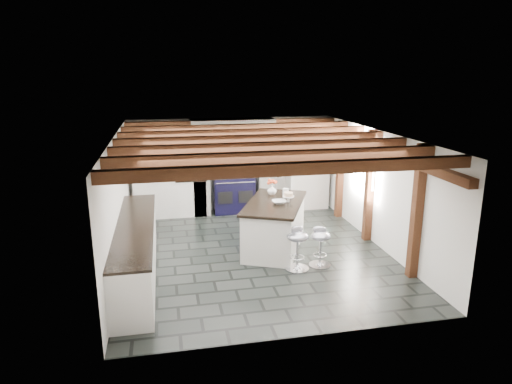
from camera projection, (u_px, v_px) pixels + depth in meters
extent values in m
plane|color=black|center=(255.00, 252.00, 8.91)|extent=(6.00, 6.00, 0.00)
plane|color=white|center=(231.00, 164.00, 11.45)|extent=(5.00, 0.00, 5.00)
plane|color=white|center=(118.00, 203.00, 8.13)|extent=(0.00, 6.00, 6.00)
plane|color=white|center=(378.00, 188.00, 9.10)|extent=(0.00, 6.00, 6.00)
plane|color=white|center=(255.00, 134.00, 8.31)|extent=(6.00, 6.00, 0.00)
cube|color=white|center=(201.00, 176.00, 11.06)|extent=(0.40, 0.60, 1.90)
cube|color=white|center=(265.00, 173.00, 11.37)|extent=(0.40, 0.60, 1.90)
cube|color=#562D18|center=(233.00, 132.00, 10.95)|extent=(2.10, 0.65, 0.18)
cube|color=white|center=(233.00, 126.00, 10.91)|extent=(2.00, 0.60, 0.31)
cube|color=black|center=(235.00, 131.00, 10.63)|extent=(1.00, 0.03, 0.22)
cube|color=silver|center=(235.00, 131.00, 10.61)|extent=(0.90, 0.01, 0.14)
cube|color=white|center=(161.00, 176.00, 10.86)|extent=(1.30, 0.58, 2.00)
cube|color=white|center=(307.00, 169.00, 11.57)|extent=(1.00, 0.58, 2.00)
cube|color=white|center=(136.00, 251.00, 7.80)|extent=(0.60, 3.80, 0.88)
cube|color=black|center=(134.00, 226.00, 7.68)|extent=(0.64, 3.80, 0.04)
cube|color=white|center=(191.00, 197.00, 11.15)|extent=(0.70, 0.60, 0.88)
cube|color=black|center=(190.00, 178.00, 11.03)|extent=(0.74, 0.64, 0.04)
cube|color=#562D18|center=(377.00, 149.00, 8.87)|extent=(0.15, 5.80, 0.14)
plane|color=white|center=(365.00, 163.00, 9.56)|extent=(0.00, 0.90, 0.90)
cube|color=#562D18|center=(295.00, 169.00, 5.88)|extent=(5.00, 0.16, 0.16)
cube|color=#562D18|center=(279.00, 156.00, 6.70)|extent=(5.00, 0.16, 0.16)
cube|color=#562D18|center=(266.00, 147.00, 7.52)|extent=(5.00, 0.16, 0.16)
cube|color=#562D18|center=(255.00, 139.00, 8.33)|extent=(5.00, 0.16, 0.16)
cube|color=#562D18|center=(246.00, 133.00, 9.15)|extent=(5.00, 0.16, 0.16)
cube|color=#562D18|center=(239.00, 128.00, 9.97)|extent=(5.00, 0.16, 0.16)
cube|color=#562D18|center=(233.00, 123.00, 10.79)|extent=(5.00, 0.16, 0.16)
cube|color=#562D18|center=(417.00, 212.00, 7.57)|extent=(0.15, 0.15, 2.30)
cube|color=#562D18|center=(370.00, 186.00, 9.27)|extent=(0.15, 0.15, 2.30)
cube|color=#562D18|center=(340.00, 170.00, 10.78)|extent=(0.15, 0.15, 2.30)
cylinder|color=black|center=(279.00, 154.00, 8.45)|extent=(0.01, 0.01, 0.56)
cylinder|color=white|center=(279.00, 171.00, 8.53)|extent=(0.09, 0.09, 0.22)
cylinder|color=black|center=(278.00, 151.00, 8.74)|extent=(0.01, 0.01, 0.56)
cylinder|color=white|center=(278.00, 168.00, 8.83)|extent=(0.09, 0.09, 0.22)
cylinder|color=black|center=(277.00, 149.00, 9.03)|extent=(0.01, 0.01, 0.56)
cylinder|color=white|center=(276.00, 165.00, 9.12)|extent=(0.09, 0.09, 0.22)
cube|color=black|center=(234.00, 194.00, 11.33)|extent=(1.00, 0.60, 0.90)
ellipsoid|color=silver|center=(223.00, 176.00, 11.15)|extent=(0.28, 0.28, 0.11)
ellipsoid|color=silver|center=(243.00, 175.00, 11.25)|extent=(0.28, 0.28, 0.11)
cylinder|color=silver|center=(235.00, 183.00, 10.93)|extent=(0.95, 0.03, 0.03)
cube|color=black|center=(225.00, 198.00, 11.00)|extent=(0.35, 0.02, 0.30)
cube|color=black|center=(246.00, 197.00, 11.09)|extent=(0.35, 0.02, 0.30)
cube|color=white|center=(275.00, 226.00, 8.98)|extent=(1.61, 2.07, 0.91)
cube|color=black|center=(275.00, 203.00, 8.86)|extent=(1.72, 2.18, 0.05)
imported|color=white|center=(272.00, 190.00, 9.35)|extent=(0.25, 0.25, 0.20)
ellipsoid|color=red|center=(272.00, 182.00, 9.30)|extent=(0.21, 0.21, 0.12)
cylinder|color=white|center=(286.00, 193.00, 9.14)|extent=(0.12, 0.12, 0.19)
imported|color=white|center=(279.00, 202.00, 8.73)|extent=(0.35, 0.35, 0.07)
cylinder|color=white|center=(288.00, 199.00, 8.83)|extent=(0.05, 0.05, 0.10)
cylinder|color=white|center=(288.00, 196.00, 8.82)|extent=(0.23, 0.23, 0.02)
cylinder|color=tan|center=(288.00, 194.00, 8.81)|extent=(0.18, 0.18, 0.07)
cylinder|color=silver|center=(320.00, 265.00, 8.27)|extent=(0.39, 0.39, 0.03)
cone|color=silver|center=(320.00, 263.00, 8.26)|extent=(0.18, 0.18, 0.07)
cylinder|color=silver|center=(320.00, 251.00, 8.20)|extent=(0.04, 0.04, 0.49)
torus|color=silver|center=(320.00, 255.00, 8.22)|extent=(0.25, 0.25, 0.02)
ellipsoid|color=#9597A3|center=(321.00, 236.00, 8.12)|extent=(0.46, 0.46, 0.16)
ellipsoid|color=#9597A3|center=(321.00, 230.00, 8.19)|extent=(0.27, 0.18, 0.14)
cylinder|color=silver|center=(297.00, 269.00, 8.12)|extent=(0.43, 0.43, 0.03)
cone|color=silver|center=(297.00, 266.00, 8.11)|extent=(0.19, 0.19, 0.08)
cylinder|color=silver|center=(297.00, 253.00, 8.05)|extent=(0.05, 0.05, 0.53)
torus|color=silver|center=(297.00, 257.00, 8.07)|extent=(0.27, 0.27, 0.02)
ellipsoid|color=#9597A3|center=(298.00, 237.00, 7.97)|extent=(0.48, 0.48, 0.17)
ellipsoid|color=#9597A3|center=(295.00, 230.00, 8.02)|extent=(0.29, 0.18, 0.15)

